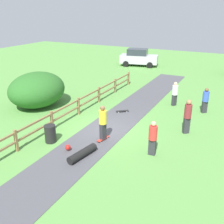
% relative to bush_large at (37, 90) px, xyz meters
% --- Properties ---
extents(ground_plane, '(60.00, 60.00, 0.00)m').
position_rel_bush_large_xyz_m(ground_plane, '(5.90, -1.30, -1.16)').
color(ground_plane, '#568E42').
extents(asphalt_path, '(2.40, 28.00, 0.02)m').
position_rel_bush_large_xyz_m(asphalt_path, '(5.90, -1.30, -1.15)').
color(asphalt_path, '#47474C').
rests_on(asphalt_path, ground_plane).
extents(wooden_fence, '(0.12, 18.12, 1.10)m').
position_rel_bush_large_xyz_m(wooden_fence, '(3.30, -1.30, -0.49)').
color(wooden_fence, olive).
rests_on(wooden_fence, ground_plane).
extents(bush_large, '(3.39, 4.07, 2.31)m').
position_rel_bush_large_xyz_m(bush_large, '(0.00, 0.00, 0.00)').
color(bush_large, '#286023').
rests_on(bush_large, ground_plane).
extents(trash_bin, '(0.56, 0.56, 0.90)m').
position_rel_bush_large_xyz_m(trash_bin, '(4.10, -3.71, -0.71)').
color(trash_bin, black).
rests_on(trash_bin, ground_plane).
extents(skater_riding, '(0.44, 0.82, 1.85)m').
position_rel_bush_large_xyz_m(skater_riding, '(6.35, -2.37, -0.10)').
color(skater_riding, '#B23326').
rests_on(skater_riding, asphalt_path).
extents(skater_fallen, '(1.36, 1.65, 0.36)m').
position_rel_bush_large_xyz_m(skater_fallen, '(6.25, -4.21, -0.96)').
color(skater_fallen, black).
rests_on(skater_fallen, asphalt_path).
extents(skateboard_loose, '(0.74, 0.66, 0.08)m').
position_rel_bush_large_xyz_m(skateboard_loose, '(5.59, 1.55, -1.07)').
color(skateboard_loose, black).
rests_on(skateboard_loose, asphalt_path).
extents(bystander_red, '(0.40, 0.40, 1.66)m').
position_rel_bush_large_xyz_m(bystander_red, '(9.01, -2.55, -0.24)').
color(bystander_red, '#2D2D33').
rests_on(bystander_red, ground_plane).
extents(bystander_white, '(0.51, 0.51, 1.66)m').
position_rel_bush_large_xyz_m(bystander_white, '(8.21, 4.33, -0.25)').
color(bystander_white, '#2D2D33').
rests_on(bystander_white, ground_plane).
extents(bystander_maroon, '(0.54, 0.54, 1.89)m').
position_rel_bush_large_xyz_m(bystander_maroon, '(9.89, 0.40, -0.10)').
color(bystander_maroon, '#2D2D33').
rests_on(bystander_maroon, ground_plane).
extents(bystander_blue, '(0.54, 0.54, 1.64)m').
position_rel_bush_large_xyz_m(bystander_blue, '(10.27, 3.89, -0.26)').
color(bystander_blue, '#2D2D33').
rests_on(bystander_blue, ground_plane).
extents(parked_car_silver, '(4.47, 2.68, 1.92)m').
position_rel_bush_large_xyz_m(parked_car_silver, '(1.13, 15.43, -0.20)').
color(parked_car_silver, '#B7B7BC').
rests_on(parked_car_silver, ground_plane).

